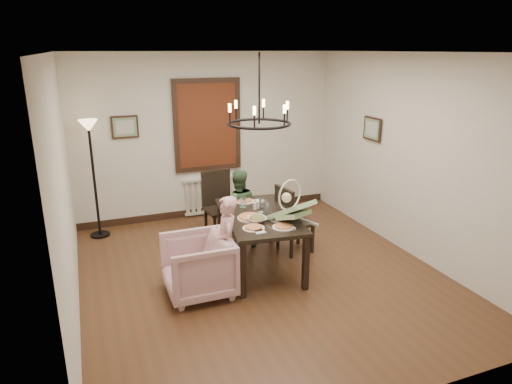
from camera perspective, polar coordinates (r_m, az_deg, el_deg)
room_shell at (r=5.91m, az=-0.60°, el=3.42°), size 4.51×5.00×2.81m
dining_table at (r=6.04m, az=0.38°, el=-3.57°), size 1.09×1.71×0.75m
chair_far at (r=7.01m, az=-4.34°, el=-1.76°), size 0.51×0.51×1.07m
chair_right at (r=6.59m, az=4.96°, el=-3.32°), size 0.50×0.50×1.01m
armchair at (r=5.54m, az=-7.25°, el=-9.17°), size 0.80×0.78×0.73m
elderly_woman at (r=5.57m, az=-3.68°, el=-7.44°), size 0.30×0.40×0.99m
seated_man at (r=6.76m, az=-2.25°, el=-2.89°), size 0.53×0.44×0.97m
baby_bouncer at (r=5.68m, az=4.43°, el=-2.04°), size 0.60×0.69×0.38m
salad_bowl at (r=5.74m, az=0.11°, el=-3.40°), size 0.29×0.29×0.07m
pizza_platter at (r=5.85m, az=-0.73°, el=-3.19°), size 0.33×0.33×0.04m
drinking_glass at (r=6.02m, az=1.24°, el=-2.00°), size 0.08×0.08×0.15m
window_blinds at (r=7.83m, az=-6.08°, el=8.29°), size 1.00×0.03×1.40m
radiator at (r=8.14m, az=-5.84°, el=-0.40°), size 0.92×0.12×0.62m
picture_back at (r=7.59m, az=-16.07°, el=7.81°), size 0.42×0.03×0.36m
picture_right at (r=7.36m, az=14.33°, el=7.66°), size 0.03×0.42×0.36m
floor_lamp at (r=7.41m, az=-19.55°, el=1.30°), size 0.30×0.30×1.80m
chandelier at (r=5.70m, az=0.40°, el=8.54°), size 0.80×0.80×0.04m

